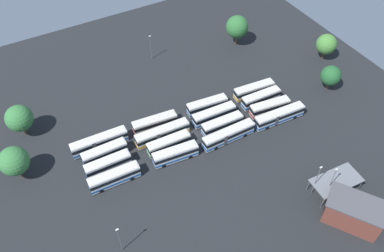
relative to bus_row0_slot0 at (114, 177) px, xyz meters
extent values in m
plane|color=black|center=(21.60, 4.31, -1.84)|extent=(119.73, 119.73, 0.00)
cube|color=silver|center=(-0.01, 0.00, -0.02)|extent=(11.32, 2.81, 3.05)
cube|color=beige|center=(-0.01, 0.00, 1.57)|extent=(10.86, 2.60, 0.14)
cube|color=black|center=(-0.01, 0.00, 0.47)|extent=(11.37, 2.85, 0.97)
cube|color=#1E56A8|center=(-0.01, 0.00, -0.87)|extent=(11.37, 2.85, 0.61)
cube|color=black|center=(5.62, -0.20, 0.57)|extent=(0.13, 1.97, 1.12)
cylinder|color=black|center=(3.52, 0.98, -1.34)|extent=(1.01, 0.34, 1.00)
cylinder|color=black|center=(3.44, -1.23, -1.34)|extent=(1.01, 0.34, 1.00)
cylinder|color=black|center=(-3.45, 1.23, -1.34)|extent=(1.01, 0.34, 1.00)
cylinder|color=black|center=(-3.53, -0.98, -1.34)|extent=(1.01, 0.34, 1.00)
cube|color=silver|center=(0.08, 3.95, -0.02)|extent=(10.34, 2.57, 3.05)
cube|color=beige|center=(0.08, 3.95, 1.57)|extent=(9.93, 2.37, 0.14)
cube|color=black|center=(0.08, 3.95, 0.47)|extent=(10.39, 2.60, 0.97)
cube|color=#1E56A8|center=(0.08, 3.95, -0.87)|extent=(10.39, 2.60, 0.61)
cube|color=black|center=(5.24, 3.87, 0.57)|extent=(0.09, 1.97, 1.12)
cylinder|color=black|center=(3.29, 5.01, -1.34)|extent=(1.00, 0.32, 1.00)
cylinder|color=black|center=(3.25, 2.80, -1.34)|extent=(1.00, 0.32, 1.00)
cylinder|color=black|center=(-3.10, 5.11, -1.34)|extent=(1.00, 0.32, 1.00)
cylinder|color=black|center=(-3.13, 2.90, -1.34)|extent=(1.00, 0.32, 1.00)
cube|color=silver|center=(0.63, 7.51, -0.02)|extent=(10.34, 2.43, 3.05)
cube|color=beige|center=(0.63, 7.51, 1.57)|extent=(9.93, 2.24, 0.14)
cube|color=black|center=(0.63, 7.51, 0.47)|extent=(10.39, 2.47, 0.97)
cube|color=#1E56A8|center=(0.63, 7.51, -0.87)|extent=(10.39, 2.47, 0.61)
cube|color=black|center=(5.80, 7.49, 0.57)|extent=(0.07, 1.97, 1.12)
cylinder|color=black|center=(3.83, 8.60, -1.34)|extent=(1.00, 0.30, 1.00)
cylinder|color=black|center=(3.83, 6.39, -1.34)|extent=(1.00, 0.30, 1.00)
cylinder|color=black|center=(-2.57, 8.62, -1.34)|extent=(1.00, 0.30, 1.00)
cylinder|color=black|center=(-2.58, 6.41, -1.34)|extent=(1.00, 0.30, 1.00)
cube|color=silver|center=(0.69, 11.17, -0.02)|extent=(13.37, 2.91, 3.05)
cube|color=beige|center=(0.69, 11.17, 1.57)|extent=(12.84, 2.70, 0.14)
cube|color=black|center=(0.69, 11.17, 0.47)|extent=(13.44, 2.95, 0.97)
cube|color=#1E56A8|center=(0.69, 11.17, -0.87)|extent=(13.44, 2.95, 0.61)
cube|color=black|center=(7.34, 10.91, 0.57)|extent=(0.14, 1.97, 1.12)
cube|color=#47474C|center=(-0.77, 11.22, -0.02)|extent=(0.99, 2.48, 2.92)
cylinder|color=black|center=(4.85, 12.11, -1.34)|extent=(1.01, 0.34, 1.00)
cylinder|color=black|center=(4.76, 9.91, -1.34)|extent=(1.01, 0.34, 1.00)
cylinder|color=black|center=(-3.39, 12.43, -1.34)|extent=(1.01, 0.34, 1.00)
cylinder|color=black|center=(-3.47, 10.22, -1.34)|extent=(1.01, 0.34, 1.00)
cube|color=silver|center=(14.47, -0.74, -0.02)|extent=(10.67, 3.47, 3.05)
cube|color=beige|center=(14.47, -0.74, 1.57)|extent=(10.24, 3.23, 0.14)
cube|color=black|center=(14.47, -0.74, 0.47)|extent=(10.73, 3.51, 0.97)
cube|color=#1E56A8|center=(14.47, -0.74, -0.87)|extent=(10.73, 3.51, 0.61)
cube|color=black|center=(19.69, -1.27, 0.57)|extent=(0.26, 1.97, 1.12)
cylinder|color=black|center=(17.82, 0.03, -1.34)|extent=(1.03, 0.40, 1.00)
cylinder|color=black|center=(17.59, -2.17, -1.34)|extent=(1.03, 0.40, 1.00)
cylinder|color=black|center=(11.35, 0.70, -1.34)|extent=(1.03, 0.40, 1.00)
cylinder|color=black|center=(11.12, -1.50, -1.34)|extent=(1.03, 0.40, 1.00)
cube|color=silver|center=(14.58, 2.78, -0.02)|extent=(10.38, 2.78, 3.05)
cube|color=beige|center=(14.58, 2.78, 1.57)|extent=(9.96, 2.58, 0.14)
cube|color=black|center=(14.58, 2.78, 0.47)|extent=(10.44, 2.82, 0.97)
cube|color=#2D8C4C|center=(14.58, 2.78, -0.87)|extent=(10.44, 2.82, 0.61)
cube|color=black|center=(19.74, 2.59, 0.57)|extent=(0.13, 1.97, 1.12)
cylinder|color=black|center=(17.82, 3.77, -1.34)|extent=(1.01, 0.34, 1.00)
cylinder|color=black|center=(17.73, 1.56, -1.34)|extent=(1.01, 0.34, 1.00)
cylinder|color=black|center=(11.43, 4.01, -1.34)|extent=(1.01, 0.34, 1.00)
cylinder|color=black|center=(11.35, 1.80, -1.34)|extent=(1.01, 0.34, 1.00)
cube|color=silver|center=(14.70, 6.39, -0.02)|extent=(13.38, 2.93, 3.05)
cube|color=beige|center=(14.70, 6.39, 1.57)|extent=(12.84, 2.72, 0.14)
cube|color=black|center=(14.70, 6.39, 0.47)|extent=(13.45, 2.97, 0.97)
cube|color=orange|center=(14.70, 6.39, -0.87)|extent=(13.45, 2.97, 0.61)
cube|color=black|center=(21.35, 6.12, 0.57)|extent=(0.14, 1.97, 1.12)
cube|color=#47474C|center=(13.24, 6.45, -0.02)|extent=(1.00, 2.48, 2.92)
cylinder|color=black|center=(18.86, 7.33, -1.34)|extent=(1.01, 0.34, 1.00)
cylinder|color=black|center=(18.77, 5.12, -1.34)|extent=(1.01, 0.34, 1.00)
cylinder|color=black|center=(10.63, 7.66, -1.34)|extent=(1.01, 0.34, 1.00)
cylinder|color=black|center=(10.54, 5.45, -1.34)|extent=(1.01, 0.34, 1.00)
cube|color=silver|center=(14.61, 10.35, -0.02)|extent=(11.14, 3.45, 3.05)
cube|color=beige|center=(14.61, 10.35, 1.57)|extent=(10.68, 3.22, 0.14)
cube|color=black|center=(14.61, 10.35, 0.47)|extent=(11.19, 3.49, 0.97)
cube|color=red|center=(14.61, 10.35, -0.87)|extent=(11.19, 3.49, 0.61)
cube|color=black|center=(20.07, 9.82, 0.57)|extent=(0.25, 1.97, 1.12)
cylinder|color=black|center=(18.09, 11.13, -1.34)|extent=(1.02, 0.40, 1.00)
cylinder|color=black|center=(17.88, 8.93, -1.34)|extent=(1.02, 0.40, 1.00)
cylinder|color=black|center=(11.33, 11.78, -1.34)|extent=(1.02, 0.40, 1.00)
cylinder|color=black|center=(11.12, 9.58, -1.34)|extent=(1.02, 0.40, 1.00)
cube|color=silver|center=(28.17, -1.73, -0.02)|extent=(13.29, 2.41, 3.05)
cube|color=beige|center=(28.17, -1.73, 1.57)|extent=(12.76, 2.22, 0.14)
cube|color=black|center=(28.17, -1.73, 0.47)|extent=(13.36, 2.45, 0.97)
cube|color=#1E56A8|center=(28.17, -1.73, -0.87)|extent=(13.36, 2.45, 0.61)
cube|color=black|center=(34.83, -1.73, 0.57)|extent=(0.06, 1.97, 1.12)
cube|color=#47474C|center=(26.70, -1.73, -0.02)|extent=(0.90, 2.45, 2.92)
cylinder|color=black|center=(32.29, -0.62, -1.34)|extent=(1.00, 0.30, 1.00)
cylinder|color=black|center=(32.29, -2.83, -1.34)|extent=(1.00, 0.30, 1.00)
cylinder|color=black|center=(24.05, -0.62, -1.34)|extent=(1.00, 0.30, 1.00)
cylinder|color=black|center=(24.04, -2.83, -1.34)|extent=(1.00, 0.30, 1.00)
cube|color=silver|center=(28.73, 1.91, -0.02)|extent=(10.51, 2.77, 3.05)
cube|color=beige|center=(28.73, 1.91, 1.57)|extent=(10.08, 2.56, 0.14)
cube|color=black|center=(28.73, 1.91, 0.47)|extent=(10.56, 2.81, 0.97)
cube|color=#1E56A8|center=(28.73, 1.91, -0.87)|extent=(10.56, 2.81, 0.61)
cube|color=black|center=(33.95, 1.72, 0.57)|extent=(0.13, 1.97, 1.12)
cylinder|color=black|center=(32.00, 2.90, -1.34)|extent=(1.01, 0.34, 1.00)
cylinder|color=black|center=(31.92, 0.69, -1.34)|extent=(1.01, 0.34, 1.00)
cylinder|color=black|center=(25.54, 3.13, -1.34)|extent=(1.01, 0.34, 1.00)
cylinder|color=black|center=(25.46, 0.92, -1.34)|extent=(1.01, 0.34, 1.00)
cube|color=silver|center=(28.69, 5.69, -0.02)|extent=(11.24, 2.84, 3.05)
cube|color=beige|center=(28.69, 5.69, 1.57)|extent=(10.79, 2.63, 0.14)
cube|color=black|center=(28.69, 5.69, 0.47)|extent=(11.30, 2.88, 0.97)
cube|color=#1E56A8|center=(28.69, 5.69, -0.87)|extent=(11.30, 2.88, 0.61)
cube|color=black|center=(34.28, 5.47, 0.57)|extent=(0.14, 1.97, 1.12)
cylinder|color=black|center=(32.19, 6.66, -1.34)|extent=(1.01, 0.34, 1.00)
cylinder|color=black|center=(32.11, 4.45, -1.34)|extent=(1.01, 0.34, 1.00)
cylinder|color=black|center=(25.28, 6.93, -1.34)|extent=(1.01, 0.34, 1.00)
cylinder|color=black|center=(25.20, 4.72, -1.34)|extent=(1.01, 0.34, 1.00)
cube|color=silver|center=(28.88, 9.39, -0.02)|extent=(10.64, 3.50, 3.05)
cube|color=beige|center=(28.88, 9.39, 1.57)|extent=(10.20, 3.26, 0.14)
cube|color=black|center=(28.88, 9.39, 0.47)|extent=(10.69, 3.54, 0.97)
cube|color=#1E56A8|center=(28.88, 9.39, -0.87)|extent=(10.69, 3.54, 0.61)
cube|color=black|center=(34.08, 8.83, 0.57)|extent=(0.27, 1.97, 1.12)
cylinder|color=black|center=(32.22, 10.14, -1.34)|extent=(1.03, 0.40, 1.00)
cylinder|color=black|center=(31.98, 7.95, -1.34)|extent=(1.03, 0.40, 1.00)
cylinder|color=black|center=(25.78, 10.83, -1.34)|extent=(1.03, 0.40, 1.00)
cylinder|color=black|center=(25.55, 8.63, -1.34)|extent=(1.03, 0.40, 1.00)
cube|color=silver|center=(42.62, -2.59, -0.02)|extent=(13.41, 3.20, 3.05)
cube|color=beige|center=(42.62, -2.59, 1.57)|extent=(12.87, 2.98, 0.14)
cube|color=black|center=(42.62, -2.59, 0.47)|extent=(13.48, 3.24, 0.97)
cube|color=#1E56A8|center=(42.62, -2.59, -0.87)|extent=(13.48, 3.24, 0.61)
cube|color=black|center=(49.26, -3.00, 0.57)|extent=(0.18, 1.97, 1.12)
cube|color=#47474C|center=(41.16, -2.51, -0.02)|extent=(1.05, 2.50, 2.92)
cylinder|color=black|center=(46.80, -1.74, -1.34)|extent=(1.02, 0.36, 1.00)
cylinder|color=black|center=(46.66, -3.95, -1.34)|extent=(1.02, 0.36, 1.00)
cylinder|color=black|center=(38.57, -1.24, -1.34)|extent=(1.02, 0.36, 1.00)
cylinder|color=black|center=(38.44, -3.45, -1.34)|extent=(1.02, 0.36, 1.00)
cube|color=silver|center=(42.42, 1.10, -0.02)|extent=(10.60, 3.75, 3.05)
cube|color=beige|center=(42.42, 1.10, 1.57)|extent=(10.16, 3.50, 0.14)
cube|color=black|center=(42.42, 1.10, 0.47)|extent=(10.65, 3.79, 0.97)
cube|color=red|center=(42.42, 1.10, -0.87)|extent=(10.65, 3.79, 0.61)
cube|color=black|center=(47.57, 0.41, 0.57)|extent=(0.32, 1.96, 1.12)
cylinder|color=black|center=(45.76, 1.77, -1.34)|extent=(1.03, 0.43, 1.00)
cylinder|color=black|center=(45.46, -0.42, -1.34)|extent=(1.03, 0.43, 1.00)
cylinder|color=black|center=(39.38, 2.62, -1.34)|extent=(1.03, 0.43, 1.00)
cylinder|color=black|center=(39.09, 0.43, -1.34)|extent=(1.03, 0.43, 1.00)
cube|color=silver|center=(42.50, 4.95, -0.02)|extent=(10.65, 2.78, 3.05)
cube|color=beige|center=(42.50, 4.95, 1.57)|extent=(10.22, 2.57, 0.14)
cube|color=black|center=(42.50, 4.95, 0.47)|extent=(10.70, 2.82, 0.97)
cube|color=#1E56A8|center=(42.50, 4.95, -0.87)|extent=(10.70, 2.82, 0.61)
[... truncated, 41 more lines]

